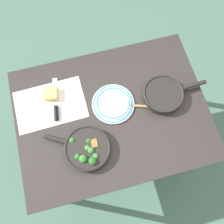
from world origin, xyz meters
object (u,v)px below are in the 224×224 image
at_px(cheese_block, 51,94).
at_px(skillet_eggs, 164,95).
at_px(grater_knife, 56,105).
at_px(skillet_broccoli, 87,149).
at_px(wooden_spoon, 144,106).
at_px(dinner_plate_stack, 113,104).

bearing_deg(cheese_block, skillet_eggs, -15.63).
height_order(grater_knife, cheese_block, cheese_block).
bearing_deg(grater_knife, skillet_eggs, -91.54).
xyz_separation_m(skillet_broccoli, grater_knife, (-0.11, 0.29, -0.02)).
distance_m(skillet_broccoli, skillet_eggs, 0.52).
relative_size(grater_knife, cheese_block, 2.96).
xyz_separation_m(skillet_eggs, wooden_spoon, (-0.12, -0.03, -0.02)).
relative_size(cheese_block, dinner_plate_stack, 0.38).
bearing_deg(dinner_plate_stack, cheese_block, 156.04).
xyz_separation_m(skillet_eggs, cheese_block, (-0.61, 0.17, -0.01)).
bearing_deg(dinner_plate_stack, skillet_eggs, -5.28).
bearing_deg(grater_knife, dinner_plate_stack, -95.39).
xyz_separation_m(wooden_spoon, cheese_block, (-0.49, 0.20, 0.01)).
bearing_deg(cheese_block, dinner_plate_stack, -23.96).
bearing_deg(skillet_broccoli, wooden_spoon, -125.46).
height_order(skillet_broccoli, wooden_spoon, skillet_broccoli).
height_order(wooden_spoon, grater_knife, grater_knife).
height_order(skillet_broccoli, skillet_eggs, skillet_broccoli).
bearing_deg(skillet_broccoli, cheese_block, -39.24).
distance_m(wooden_spoon, grater_knife, 0.49).
bearing_deg(wooden_spoon, dinner_plate_stack, 178.98).
bearing_deg(cheese_block, grater_knife, -78.59).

